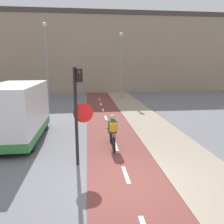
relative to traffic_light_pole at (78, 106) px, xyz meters
name	(u,v)px	position (x,y,z in m)	size (l,w,h in m)	color
ground_plane	(129,184)	(1.47, -1.44, -2.08)	(120.00, 120.00, 0.00)	slate
bike_lane	(129,183)	(1.47, -1.43, -2.07)	(2.46, 60.00, 0.02)	brown
sidewalk_strip	(206,178)	(3.90, -1.44, -2.06)	(2.40, 60.00, 0.05)	gray
building_row_background	(96,53)	(1.47, 21.79, 2.68)	(60.00, 5.20, 9.50)	gray
traffic_light_pole	(78,106)	(0.00, 0.00, 0.00)	(0.67, 0.26, 3.38)	black
street_lamp_far	(46,55)	(-3.08, 12.49, 2.09)	(0.36, 0.36, 6.84)	gray
street_lamp_sidewalk	(121,59)	(3.64, 14.42, 1.85)	(0.36, 0.36, 6.38)	gray
cyclist_near	(112,132)	(1.31, 1.41, -1.38)	(0.46, 1.68, 1.43)	black
van	(17,113)	(-2.88, 2.87, -0.81)	(2.04, 4.52, 2.59)	white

